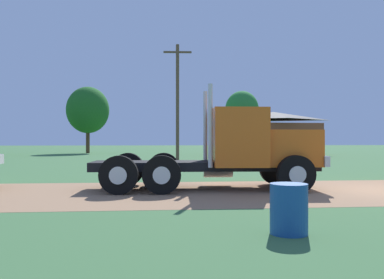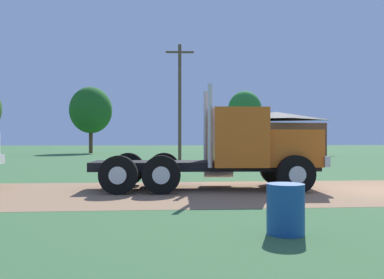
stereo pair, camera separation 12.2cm
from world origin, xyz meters
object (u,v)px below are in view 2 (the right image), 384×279
(steel_barrel, at_px, (286,209))
(truck_foreground_white, at_px, (236,150))
(utility_pole_near, at_px, (180,99))
(shed_building, at_px, (276,134))

(steel_barrel, bearing_deg, truck_foreground_white, 86.73)
(truck_foreground_white, height_order, utility_pole_near, utility_pole_near)
(utility_pole_near, bearing_deg, steel_barrel, -88.58)
(shed_building, bearing_deg, truck_foreground_white, -109.05)
(shed_building, bearing_deg, utility_pole_near, -139.64)
(truck_foreground_white, distance_m, steel_barrel, 6.25)
(steel_barrel, relative_size, utility_pole_near, 0.09)
(shed_building, bearing_deg, steel_barrel, -106.27)
(steel_barrel, distance_m, shed_building, 34.74)
(utility_pole_near, bearing_deg, shed_building, 40.36)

